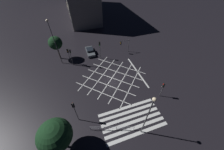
{
  "coord_description": "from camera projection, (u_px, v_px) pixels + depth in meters",
  "views": [
    {
      "loc": [
        -5.89,
        -17.19,
        18.86
      ],
      "look_at": [
        0.0,
        0.0,
        0.86
      ],
      "focal_mm": 20.0,
      "sensor_mm": 36.0,
      "label": 1
    }
  ],
  "objects": [
    {
      "name": "traffic_light_sw_cross",
      "position": [
        74.0,
        108.0,
        17.47
      ],
      "size": [
        0.36,
        0.39,
        4.54
      ],
      "rotation": [
        0.0,
        0.0,
        1.57
      ],
      "color": "#424244",
      "rests_on": "ground_plane"
    },
    {
      "name": "traffic_light_median_north",
      "position": [
        100.0,
        47.0,
        28.74
      ],
      "size": [
        0.36,
        0.39,
        4.59
      ],
      "rotation": [
        0.0,
        0.0,
        -1.57
      ],
      "color": "#424244",
      "rests_on": "ground_plane"
    },
    {
      "name": "road_markings",
      "position": [
        124.0,
        99.0,
        22.38
      ],
      "size": [
        14.7,
        19.49,
        0.01
      ],
      "color": "silver",
      "rests_on": "ground_plane"
    },
    {
      "name": "street_tree_far",
      "position": [
        55.0,
        135.0,
        14.31
      ],
      "size": [
        3.99,
        3.99,
        5.85
      ],
      "color": "#473323",
      "rests_on": "ground_plane"
    },
    {
      "name": "waiting_car",
      "position": [
        90.0,
        51.0,
        32.15
      ],
      "size": [
        1.84,
        4.46,
        1.28
      ],
      "rotation": [
        0.0,
        0.0,
        -1.57
      ],
      "color": "#474C51",
      "rests_on": "ground_plane"
    },
    {
      "name": "traffic_light_se_main",
      "position": [
        163.0,
        87.0,
        21.13
      ],
      "size": [
        0.39,
        0.36,
        3.53
      ],
      "rotation": [
        0.0,
        0.0,
        3.14
      ],
      "color": "#424244",
      "rests_on": "ground_plane"
    },
    {
      "name": "traffic_light_ne_main",
      "position": [
        124.0,
        44.0,
        31.01
      ],
      "size": [
        2.43,
        0.36,
        3.53
      ],
      "rotation": [
        0.0,
        0.0,
        3.14
      ],
      "color": "#424244",
      "rests_on": "ground_plane"
    },
    {
      "name": "traffic_light_nw_cross",
      "position": [
        68.0,
        53.0,
        27.59
      ],
      "size": [
        0.36,
        0.39,
        4.01
      ],
      "rotation": [
        0.0,
        0.0,
        -1.57
      ],
      "color": "#424244",
      "rests_on": "ground_plane"
    },
    {
      "name": "ground_plane",
      "position": [
        112.0,
        78.0,
        26.18
      ],
      "size": [
        200.0,
        200.0,
        0.0
      ],
      "primitive_type": "plane",
      "color": "black"
    },
    {
      "name": "street_lamp_west",
      "position": [
        53.0,
        37.0,
        24.98
      ],
      "size": [
        0.48,
        0.48,
        10.16
      ],
      "color": "#424244",
      "rests_on": "ground_plane"
    },
    {
      "name": "traffic_light_nw_main",
      "position": [
        71.0,
        54.0,
        27.04
      ],
      "size": [
        0.39,
        0.36,
        4.29
      ],
      "color": "#424244",
      "rests_on": "ground_plane"
    },
    {
      "name": "street_tree_near",
      "position": [
        55.0,
        43.0,
        27.99
      ],
      "size": [
        3.01,
        3.01,
        5.8
      ],
      "color": "#473323",
      "rests_on": "ground_plane"
    },
    {
      "name": "street_lamp_east",
      "position": [
        149.0,
        112.0,
        14.36
      ],
      "size": [
        0.46,
        0.46,
        8.54
      ],
      "color": "#424244",
      "rests_on": "ground_plane"
    },
    {
      "name": "pedestrian_railing",
      "position": [
        112.0,
        128.0,
        18.09
      ],
      "size": [
        6.12,
        2.13,
        1.05
      ],
      "rotation": [
        0.0,
        0.0,
        -0.33
      ],
      "color": "#9EA0A5",
      "rests_on": "ground_plane"
    }
  ]
}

